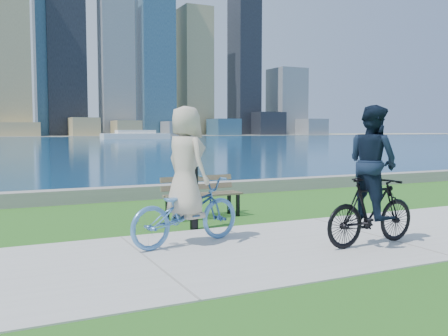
% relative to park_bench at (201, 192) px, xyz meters
% --- Properties ---
extents(ground, '(320.00, 320.00, 0.00)m').
position_rel_park_bench_xyz_m(ground, '(1.98, -2.99, -0.53)').
color(ground, '#215917').
rests_on(ground, ground).
extents(concrete_path, '(80.00, 3.50, 0.02)m').
position_rel_park_bench_xyz_m(concrete_path, '(1.98, -2.99, -0.52)').
color(concrete_path, '#ADACA7').
rests_on(concrete_path, ground).
extents(seawall, '(90.00, 0.50, 0.35)m').
position_rel_park_bench_xyz_m(seawall, '(1.98, 3.21, -0.35)').
color(seawall, gray).
rests_on(seawall, ground).
extents(bay_water, '(320.00, 131.00, 0.01)m').
position_rel_park_bench_xyz_m(bay_water, '(1.98, 69.01, -0.52)').
color(bay_water, navy).
rests_on(bay_water, ground).
extents(far_shore, '(320.00, 30.00, 0.12)m').
position_rel_park_bench_xyz_m(far_shore, '(1.98, 127.01, -0.47)').
color(far_shore, gray).
rests_on(far_shore, ground).
extents(city_skyline, '(177.25, 21.52, 76.00)m').
position_rel_park_bench_xyz_m(city_skyline, '(3.17, 126.31, 23.30)').
color(city_skyline, navy).
rests_on(city_skyline, ground).
extents(ferry_far, '(12.23, 3.49, 1.66)m').
position_rel_park_bench_xyz_m(ferry_far, '(20.66, 79.53, 0.16)').
color(ferry_far, white).
rests_on(ferry_far, ground).
extents(park_bench, '(1.70, 0.68, 0.86)m').
position_rel_park_bench_xyz_m(park_bench, '(0.00, 0.00, 0.00)').
color(park_bench, black).
rests_on(park_bench, ground).
extents(bollard_lamp, '(0.22, 0.22, 1.36)m').
position_rel_park_bench_xyz_m(bollard_lamp, '(-0.62, -1.13, 0.25)').
color(bollard_lamp, black).
rests_on(bollard_lamp, ground).
extents(cyclist_woman, '(1.18, 2.14, 2.20)m').
position_rel_park_bench_xyz_m(cyclist_woman, '(-1.21, -2.23, 0.31)').
color(cyclist_woman, '#538AC9').
rests_on(cyclist_woman, ground).
extents(cyclist_man, '(0.71, 1.83, 2.20)m').
position_rel_park_bench_xyz_m(cyclist_man, '(1.41, -3.56, 0.42)').
color(cyclist_man, black).
rests_on(cyclist_man, ground).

